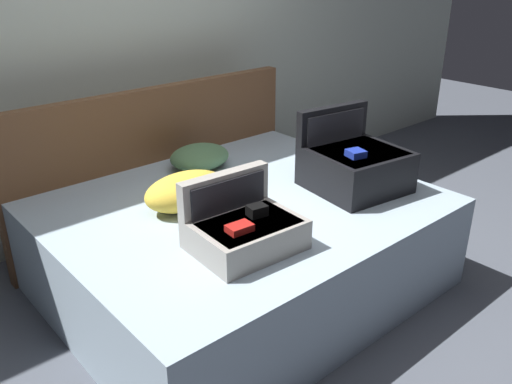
{
  "coord_description": "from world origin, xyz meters",
  "views": [
    {
      "loc": [
        -1.68,
        -1.66,
        1.79
      ],
      "look_at": [
        0.0,
        0.28,
        0.64
      ],
      "focal_mm": 37.52,
      "sensor_mm": 36.0,
      "label": 1
    }
  ],
  "objects_px": {
    "hard_case_large": "(355,164)",
    "pillow_center_head": "(200,157)",
    "hard_case_medium": "(243,228)",
    "pillow_near_headboard": "(187,191)",
    "bed": "(242,245)"
  },
  "relations": [
    {
      "from": "hard_case_large",
      "to": "hard_case_medium",
      "type": "relative_size",
      "value": 1.12
    },
    {
      "from": "pillow_near_headboard",
      "to": "pillow_center_head",
      "type": "distance_m",
      "value": 0.58
    },
    {
      "from": "bed",
      "to": "pillow_near_headboard",
      "type": "relative_size",
      "value": 4.23
    },
    {
      "from": "bed",
      "to": "hard_case_large",
      "type": "relative_size",
      "value": 3.61
    },
    {
      "from": "hard_case_medium",
      "to": "pillow_center_head",
      "type": "relative_size",
      "value": 1.29
    },
    {
      "from": "pillow_near_headboard",
      "to": "pillow_center_head",
      "type": "xyz_separation_m",
      "value": [
        0.39,
        0.43,
        -0.02
      ]
    },
    {
      "from": "hard_case_large",
      "to": "pillow_center_head",
      "type": "xyz_separation_m",
      "value": [
        -0.49,
        0.84,
        -0.07
      ]
    },
    {
      "from": "pillow_near_headboard",
      "to": "pillow_center_head",
      "type": "relative_size",
      "value": 1.24
    },
    {
      "from": "hard_case_medium",
      "to": "pillow_center_head",
      "type": "distance_m",
      "value": 1.04
    },
    {
      "from": "hard_case_medium",
      "to": "pillow_near_headboard",
      "type": "distance_m",
      "value": 0.52
    },
    {
      "from": "hard_case_medium",
      "to": "pillow_near_headboard",
      "type": "bearing_deg",
      "value": 88.72
    },
    {
      "from": "bed",
      "to": "pillow_center_head",
      "type": "height_order",
      "value": "pillow_center_head"
    },
    {
      "from": "hard_case_large",
      "to": "pillow_center_head",
      "type": "bearing_deg",
      "value": 128.3
    },
    {
      "from": "hard_case_medium",
      "to": "hard_case_large",
      "type": "bearing_deg",
      "value": 10.17
    },
    {
      "from": "bed",
      "to": "hard_case_large",
      "type": "bearing_deg",
      "value": -24.17
    }
  ]
}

